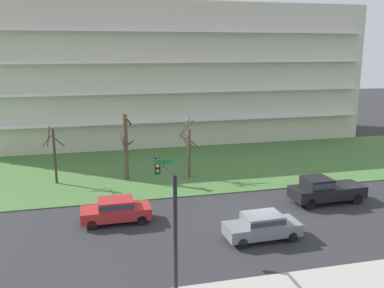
% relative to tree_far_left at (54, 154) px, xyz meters
% --- Properties ---
extents(ground, '(160.00, 160.00, 0.00)m').
position_rel_tree_far_left_xyz_m(ground, '(13.17, -11.59, -2.57)').
color(ground, '#2D2D30').
extents(grass_lawn_strip, '(80.00, 16.00, 0.08)m').
position_rel_tree_far_left_xyz_m(grass_lawn_strip, '(13.17, 2.41, -2.53)').
color(grass_lawn_strip, '#477238').
rests_on(grass_lawn_strip, ground).
extents(apartment_building, '(44.16, 12.91, 15.96)m').
position_rel_tree_far_left_xyz_m(apartment_building, '(13.17, 16.38, 5.41)').
color(apartment_building, beige).
rests_on(apartment_building, ground).
extents(tree_far_left, '(1.77, 1.76, 4.82)m').
position_rel_tree_far_left_xyz_m(tree_far_left, '(0.00, 0.00, 0.00)').
color(tree_far_left, '#423023').
rests_on(tree_far_left, ground).
extents(tree_left, '(1.28, 1.29, 5.68)m').
position_rel_tree_far_left_xyz_m(tree_left, '(5.78, -0.20, 0.39)').
color(tree_left, brown).
rests_on(tree_left, ground).
extents(tree_center, '(1.89, 1.88, 5.09)m').
position_rel_tree_far_left_xyz_m(tree_center, '(11.02, -0.97, 0.07)').
color(tree_center, brown).
rests_on(tree_center, ground).
extents(pickup_black_near_left, '(5.48, 2.22, 1.95)m').
position_rel_tree_far_left_xyz_m(pickup_black_near_left, '(19.16, -9.10, -1.56)').
color(pickup_black_near_left, black).
rests_on(pickup_black_near_left, ground).
extents(sedan_red_center_left, '(4.41, 1.83, 1.57)m').
position_rel_tree_far_left_xyz_m(sedan_red_center_left, '(4.31, -9.09, -1.70)').
color(sedan_red_center_left, '#B22828').
rests_on(sedan_red_center_left, ground).
extents(sedan_gray_center_right, '(4.45, 1.93, 1.57)m').
position_rel_tree_far_left_xyz_m(sedan_gray_center_right, '(12.44, -13.59, -1.70)').
color(sedan_gray_center_right, slate).
rests_on(sedan_gray_center_right, ground).
extents(traffic_signal_mast, '(0.90, 5.17, 5.76)m').
position_rel_tree_far_left_xyz_m(traffic_signal_mast, '(6.37, -16.38, 1.39)').
color(traffic_signal_mast, black).
rests_on(traffic_signal_mast, ground).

